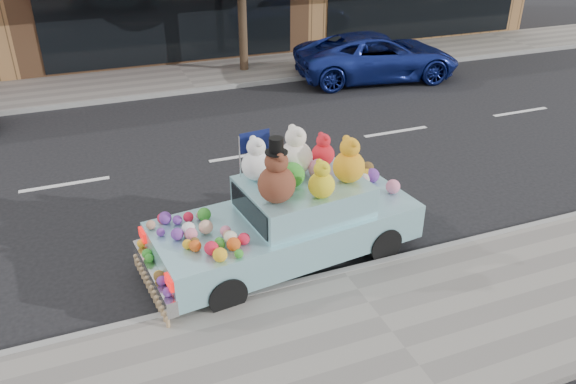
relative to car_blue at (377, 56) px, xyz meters
name	(u,v)px	position (x,y,z in m)	size (l,w,h in m)	color
ground	(247,156)	(-5.80, -4.27, -0.73)	(120.00, 120.00, 0.00)	black
near_sidewalk	(392,335)	(-5.80, -10.77, -0.67)	(60.00, 3.00, 0.12)	gray
far_sidewalk	(186,77)	(-5.80, 2.23, -0.67)	(60.00, 3.00, 0.12)	gray
near_kerb	(343,273)	(-5.80, -9.27, -0.67)	(60.00, 0.12, 0.13)	gray
far_kerb	(197,90)	(-5.80, 0.73, -0.67)	(60.00, 0.12, 0.13)	gray
car_blue	(377,56)	(0.00, 0.00, 0.00)	(2.43, 5.26, 1.46)	navy
art_car	(289,215)	(-6.39, -8.44, 0.08)	(4.65, 2.23, 2.37)	black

